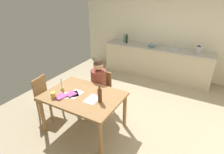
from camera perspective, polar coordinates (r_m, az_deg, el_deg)
ground_plane at (r=4.14m, az=3.18°, el=-11.35°), size 5.20×5.20×0.04m
wall_back at (r=5.88m, az=15.12°, el=13.38°), size 5.20×0.12×2.60m
kitchen_counter at (r=5.78m, az=13.21°, el=4.57°), size 3.15×0.64×0.90m
dining_table at (r=3.43m, az=-8.72°, el=-6.80°), size 1.37×0.99×0.74m
chair_at_table at (r=4.07m, az=-3.30°, el=-3.69°), size 0.43×0.43×0.86m
person_seated at (r=3.87m, az=-4.68°, el=-1.97°), size 0.35×0.61×1.19m
chair_side_empty at (r=4.08m, az=-19.52°, el=-5.27°), size 0.45×0.45×0.85m
coffee_mug at (r=3.39m, az=-17.47°, el=-5.29°), size 0.12×0.08×0.10m
candlestick at (r=3.58m, az=-15.04°, el=-2.91°), size 0.06×0.06×0.25m
book_magazine at (r=3.41m, az=-12.34°, el=-5.15°), size 0.18×0.20×0.02m
book_cookery at (r=3.39m, az=-15.45°, el=-5.74°), size 0.21×0.22×0.02m
paper_letter at (r=3.43m, az=-11.33°, el=-5.09°), size 0.22×0.30×0.00m
paper_bill at (r=3.23m, az=-5.98°, el=-6.75°), size 0.22×0.30×0.00m
paper_envelope at (r=3.42m, az=-12.70°, el=-5.33°), size 0.35×0.36×0.00m
wine_bottle_on_table at (r=3.10m, az=-3.76°, el=-5.56°), size 0.07×0.07×0.29m
sink_unit at (r=5.54m, az=18.36°, el=8.17°), size 0.36×0.36×0.24m
bottle_oil at (r=6.03m, az=3.85°, el=11.61°), size 0.08×0.08×0.25m
bottle_vinegar at (r=5.91m, az=4.52°, el=11.46°), size 0.07×0.07×0.29m
mixing_bowl at (r=5.64m, az=12.11°, el=9.49°), size 0.22×0.22×0.10m
stovetop_kettle at (r=5.44m, az=24.86°, el=7.62°), size 0.18×0.18×0.22m
wine_glass_near_sink at (r=5.73m, az=14.82°, el=10.10°), size 0.07×0.07×0.15m
wine_glass_by_kettle at (r=5.76m, az=13.68°, el=10.30°), size 0.07×0.07×0.15m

